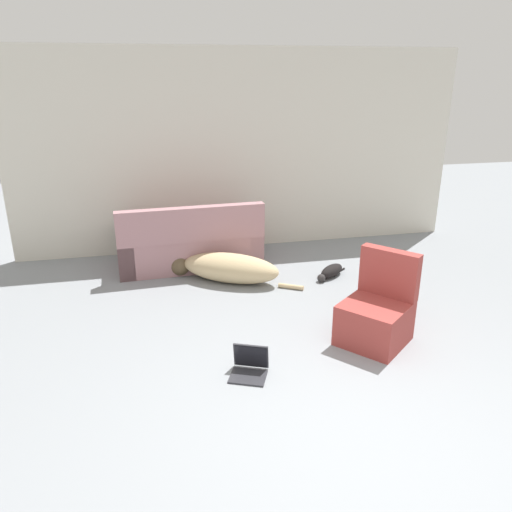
{
  "coord_description": "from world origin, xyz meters",
  "views": [
    {
      "loc": [
        -1.37,
        -2.6,
        2.46
      ],
      "look_at": [
        -0.34,
        1.97,
        0.73
      ],
      "focal_mm": 35.0,
      "sensor_mm": 36.0,
      "label": 1
    }
  ],
  "objects": [
    {
      "name": "couch",
      "position": [
        -0.85,
        3.74,
        0.29
      ],
      "size": [
        1.9,
        0.9,
        0.89
      ],
      "rotation": [
        0.0,
        0.0,
        3.19
      ],
      "color": "#A3757A",
      "rests_on": "ground_plane"
    },
    {
      "name": "cat",
      "position": [
        0.85,
        2.94,
        0.07
      ],
      "size": [
        0.52,
        0.42,
        0.15
      ],
      "rotation": [
        0.0,
        0.0,
        3.79
      ],
      "color": "black",
      "rests_on": "ground_plane"
    },
    {
      "name": "dog",
      "position": [
        -0.46,
        3.11,
        0.17
      ],
      "size": [
        1.59,
        1.03,
        0.36
      ],
      "rotation": [
        0.0,
        0.0,
        2.62
      ],
      "color": "tan",
      "rests_on": "ground_plane"
    },
    {
      "name": "wall_back",
      "position": [
        0.0,
        4.42,
        1.4
      ],
      "size": [
        6.41,
        0.06,
        2.8
      ],
      "color": "beige",
      "rests_on": "ground_plane"
    },
    {
      "name": "book_blue",
      "position": [
        1.09,
        2.35,
        0.01
      ],
      "size": [
        0.25,
        0.19,
        0.02
      ],
      "rotation": [
        0.0,
        0.0,
        0.41
      ],
      "color": "#28428E",
      "rests_on": "ground_plane"
    },
    {
      "name": "ground_plane",
      "position": [
        0.0,
        0.0,
        0.0
      ],
      "size": [
        20.0,
        20.0,
        0.0
      ],
      "primitive_type": "plane",
      "color": "gray"
    },
    {
      "name": "laptop_open",
      "position": [
        -0.6,
        1.05,
        0.08
      ],
      "size": [
        0.4,
        0.38,
        0.25
      ],
      "rotation": [
        0.0,
        0.0,
        -0.4
      ],
      "color": "#2D2D33",
      "rests_on": "ground_plane"
    },
    {
      "name": "side_chair",
      "position": [
        0.71,
        1.34,
        0.29
      ],
      "size": [
        0.84,
        0.84,
        0.88
      ],
      "rotation": [
        0.0,
        0.0,
        5.41
      ],
      "color": "#993833",
      "rests_on": "ground_plane"
    }
  ]
}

